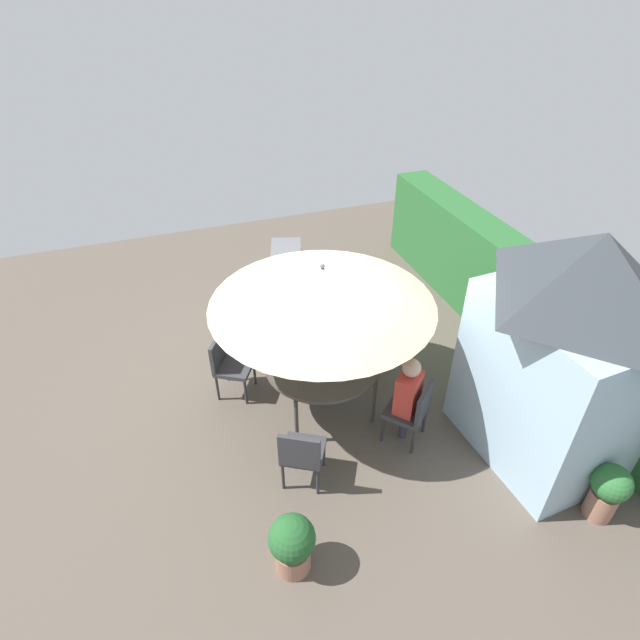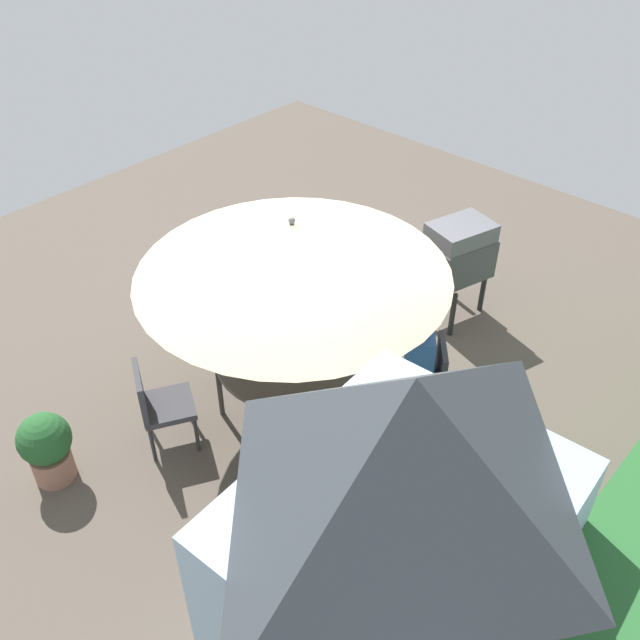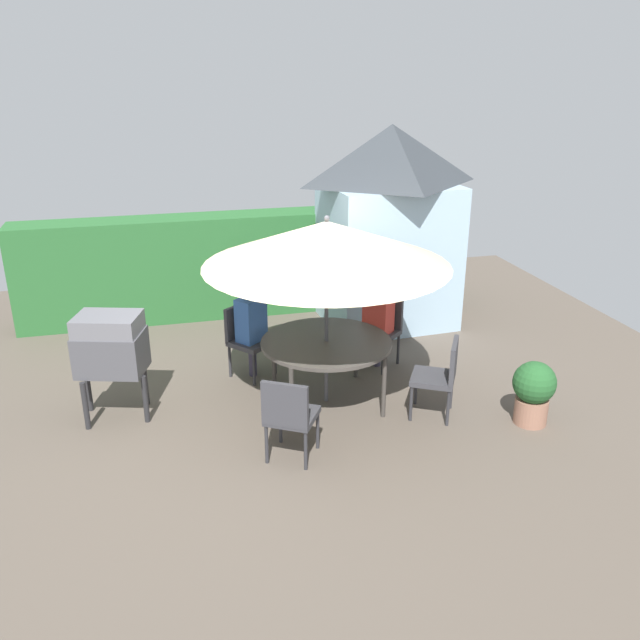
{
  "view_description": "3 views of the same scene",
  "coord_description": "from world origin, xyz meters",
  "views": [
    {
      "loc": [
        5.17,
        -1.4,
        5.0
      ],
      "look_at": [
        0.24,
        0.35,
        1.21
      ],
      "focal_mm": 28.47,
      "sensor_mm": 36.0,
      "label": 1
    },
    {
      "loc": [
        3.99,
        3.75,
        4.98
      ],
      "look_at": [
        0.2,
        0.29,
        0.97
      ],
      "focal_mm": 39.37,
      "sensor_mm": 36.0,
      "label": 2
    },
    {
      "loc": [
        -1.23,
        -6.35,
        3.67
      ],
      "look_at": [
        0.49,
        0.45,
        0.95
      ],
      "focal_mm": 37.07,
      "sensor_mm": 36.0,
      "label": 3
    }
  ],
  "objects": [
    {
      "name": "ground_plane",
      "position": [
        0.0,
        0.0,
        0.0
      ],
      "size": [
        11.0,
        11.0,
        0.0
      ],
      "primitive_type": "plane",
      "color": "brown"
    },
    {
      "name": "chair_far_side",
      "position": [
        -0.26,
        1.22,
        0.52
      ],
      "size": [
        0.65,
        0.65,
        0.9
      ],
      "color": "#38383D",
      "rests_on": "ground"
    },
    {
      "name": "person_in_blue",
      "position": [
        -0.21,
        1.16,
        0.78
      ],
      "size": [
        0.42,
        0.4,
        1.26
      ],
      "color": "#3866B2",
      "rests_on": "ground"
    },
    {
      "name": "potted_plant_by_shed",
      "position": [
        3.11,
        2.55,
        0.42
      ],
      "size": [
        0.41,
        0.41,
        0.74
      ],
      "color": "#936651",
      "rests_on": "ground"
    },
    {
      "name": "hedge_backdrop",
      "position": [
        0.0,
        3.5,
        0.78
      ],
      "size": [
        6.64,
        0.62,
        1.56
      ],
      "color": "#28602D",
      "rests_on": "ground"
    },
    {
      "name": "person_in_red",
      "position": [
        1.4,
        1.05,
        0.78
      ],
      "size": [
        0.4,
        0.41,
        1.26
      ],
      "color": "#CC3D33",
      "rests_on": "ground"
    },
    {
      "name": "potted_plant_by_grill",
      "position": [
        2.55,
        -0.76,
        0.39
      ],
      "size": [
        0.46,
        0.46,
        0.72
      ],
      "color": "#936651",
      "rests_on": "ground"
    },
    {
      "name": "chair_near_shed",
      "position": [
        1.47,
        1.11,
        0.52
      ],
      "size": [
        0.65,
        0.65,
        0.9
      ],
      "color": "#38383D",
      "rests_on": "ground"
    },
    {
      "name": "patio_umbrella",
      "position": [
        0.52,
        0.28,
        1.88
      ],
      "size": [
        2.69,
        2.69,
        2.19
      ],
      "color": "#4C4C51",
      "rests_on": "ground"
    },
    {
      "name": "garden_shed",
      "position": [
        2.05,
        2.55,
        1.48
      ],
      "size": [
        1.99,
        1.67,
        2.9
      ],
      "color": "#9EBCD1",
      "rests_on": "ground"
    },
    {
      "name": "patio_table",
      "position": [
        0.52,
        0.28,
        0.71
      ],
      "size": [
        1.48,
        1.48,
        0.76
      ],
      "color": "#47423D",
      "rests_on": "ground"
    },
    {
      "name": "bbq_grill",
      "position": [
        -1.82,
        0.5,
        0.85
      ],
      "size": [
        0.81,
        0.68,
        1.2
      ],
      "color": "#47474C",
      "rests_on": "ground"
    },
    {
      "name": "chair_toward_house",
      "position": [
        1.65,
        -0.36,
        0.52
      ],
      "size": [
        0.63,
        0.63,
        0.9
      ],
      "color": "#38383D",
      "rests_on": "ground"
    },
    {
      "name": "chair_toward_hedge",
      "position": [
        -0.14,
        -0.83,
        0.52
      ],
      "size": [
        0.63,
        0.63,
        0.9
      ],
      "color": "#38383D",
      "rests_on": "ground"
    }
  ]
}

